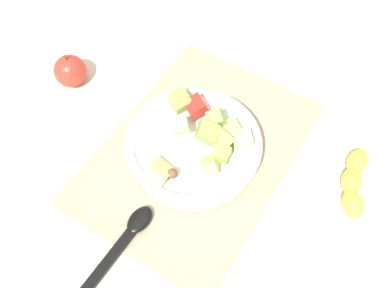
{
  "coord_description": "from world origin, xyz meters",
  "views": [
    {
      "loc": [
        -0.39,
        -0.23,
        0.74
      ],
      "look_at": [
        -0.01,
        0.0,
        0.04
      ],
      "focal_mm": 41.61,
      "sensor_mm": 36.0,
      "label": 1
    }
  ],
  "objects_px": {
    "whole_apple": "(70,71)",
    "banana_whole": "(353,182)",
    "salad_bowl": "(193,145)",
    "serving_spoon": "(125,239)"
  },
  "relations": [
    {
      "from": "salad_bowl",
      "to": "serving_spoon",
      "type": "bearing_deg",
      "value": 178.18
    },
    {
      "from": "whole_apple",
      "to": "banana_whole",
      "type": "bearing_deg",
      "value": -82.54
    },
    {
      "from": "salad_bowl",
      "to": "serving_spoon",
      "type": "distance_m",
      "value": 0.21
    },
    {
      "from": "salad_bowl",
      "to": "banana_whole",
      "type": "height_order",
      "value": "salad_bowl"
    },
    {
      "from": "salad_bowl",
      "to": "serving_spoon",
      "type": "xyz_separation_m",
      "value": [
        -0.21,
        0.01,
        -0.03
      ]
    },
    {
      "from": "salad_bowl",
      "to": "serving_spoon",
      "type": "relative_size",
      "value": 1.21
    },
    {
      "from": "whole_apple",
      "to": "banana_whole",
      "type": "distance_m",
      "value": 0.61
    },
    {
      "from": "serving_spoon",
      "to": "banana_whole",
      "type": "relative_size",
      "value": 1.42
    },
    {
      "from": "whole_apple",
      "to": "banana_whole",
      "type": "height_order",
      "value": "whole_apple"
    },
    {
      "from": "serving_spoon",
      "to": "banana_whole",
      "type": "height_order",
      "value": "banana_whole"
    }
  ]
}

